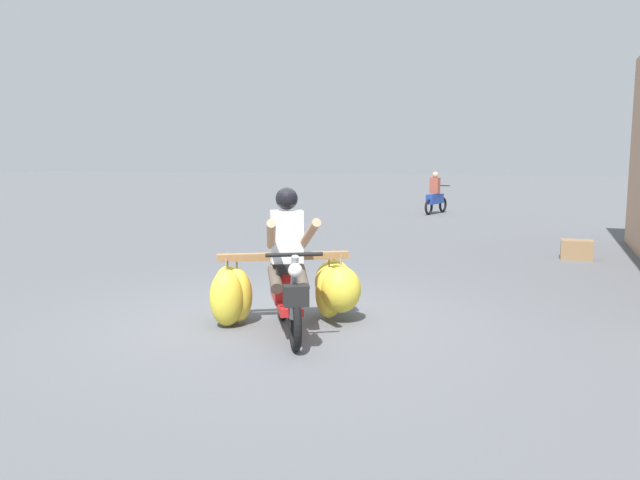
# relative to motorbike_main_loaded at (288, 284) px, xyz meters

# --- Properties ---
(ground_plane) EXTENTS (120.00, 120.00, 0.00)m
(ground_plane) POSITION_rel_motorbike_main_loaded_xyz_m (-0.10, 0.11, -0.47)
(ground_plane) COLOR #56595E
(motorbike_main_loaded) EXTENTS (1.84, 2.01, 1.58)m
(motorbike_main_loaded) POSITION_rel_motorbike_main_loaded_xyz_m (0.00, 0.00, 0.00)
(motorbike_main_loaded) COLOR black
(motorbike_main_loaded) RESTS_ON ground
(motorbike_distant_ahead_left) EXTENTS (0.64, 1.58, 1.40)m
(motorbike_distant_ahead_left) POSITION_rel_motorbike_main_loaded_xyz_m (-0.80, 14.46, 0.10)
(motorbike_distant_ahead_left) COLOR black
(motorbike_distant_ahead_left) RESTS_ON ground
(produce_crate) EXTENTS (0.56, 0.40, 0.36)m
(produce_crate) POSITION_rel_motorbike_main_loaded_xyz_m (3.27, 6.07, -0.29)
(produce_crate) COLOR olive
(produce_crate) RESTS_ON ground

